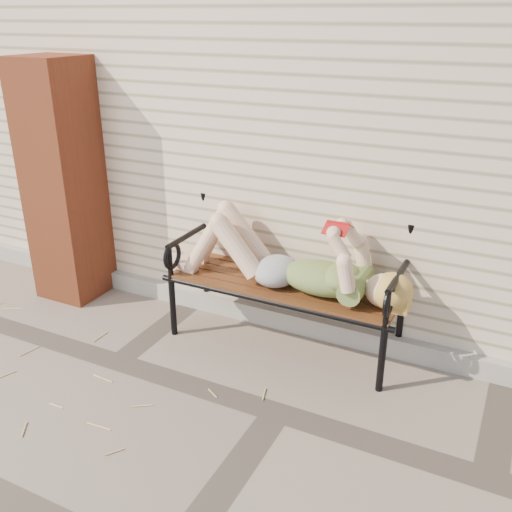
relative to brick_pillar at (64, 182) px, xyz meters
The scene contains 7 objects.
ground 2.62m from the brick_pillar, 18.06° to the right, with size 80.00×80.00×0.00m, color gray.
house_wall 3.26m from the brick_pillar, 44.37° to the left, with size 8.00×4.00×3.00m, color beige.
foundation_strip 2.49m from the brick_pillar, ahead, with size 8.00×0.10×0.15m, color #9F9A90.
brick_pillar is the anchor object (origin of this frame).
garden_bench 2.03m from the brick_pillar, ahead, with size 1.83×0.73×1.19m.
reading_woman 2.04m from the brick_pillar, ahead, with size 1.73×0.39×0.54m.
straw_scatter 1.83m from the brick_pillar, 33.55° to the right, with size 2.88×1.60×0.01m.
Camera 1 is at (1.16, -2.64, 2.30)m, focal length 40.00 mm.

